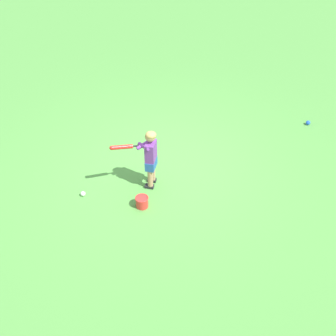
{
  "coord_description": "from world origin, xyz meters",
  "views": [
    {
      "loc": [
        5.51,
        2.31,
        4.77
      ],
      "look_at": [
        0.52,
        0.31,
        0.45
      ],
      "focal_mm": 45.28,
      "sensor_mm": 36.0,
      "label": 1
    }
  ],
  "objects_px": {
    "play_ball_midfield": "(308,123)",
    "toy_bucket": "(142,202)",
    "child_batter": "(149,154)",
    "play_ball_near_batter": "(83,194)"
  },
  "relations": [
    {
      "from": "play_ball_midfield",
      "to": "toy_bucket",
      "type": "height_order",
      "value": "toy_bucket"
    },
    {
      "from": "child_batter",
      "to": "toy_bucket",
      "type": "height_order",
      "value": "child_batter"
    },
    {
      "from": "toy_bucket",
      "to": "play_ball_near_batter",
      "type": "bearing_deg",
      "value": -82.59
    },
    {
      "from": "child_batter",
      "to": "play_ball_midfield",
      "type": "xyz_separation_m",
      "value": [
        -2.93,
        2.27,
        -0.6
      ]
    },
    {
      "from": "child_batter",
      "to": "play_ball_near_batter",
      "type": "bearing_deg",
      "value": -53.9
    },
    {
      "from": "child_batter",
      "to": "toy_bucket",
      "type": "bearing_deg",
      "value": 10.27
    },
    {
      "from": "play_ball_near_batter",
      "to": "toy_bucket",
      "type": "bearing_deg",
      "value": 97.41
    },
    {
      "from": "play_ball_midfield",
      "to": "toy_bucket",
      "type": "xyz_separation_m",
      "value": [
        3.47,
        -2.17,
        0.05
      ]
    },
    {
      "from": "play_ball_midfield",
      "to": "play_ball_near_batter",
      "type": "xyz_separation_m",
      "value": [
        3.6,
        -3.18,
        -0.0
      ]
    },
    {
      "from": "child_batter",
      "to": "play_ball_midfield",
      "type": "height_order",
      "value": "child_batter"
    }
  ]
}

